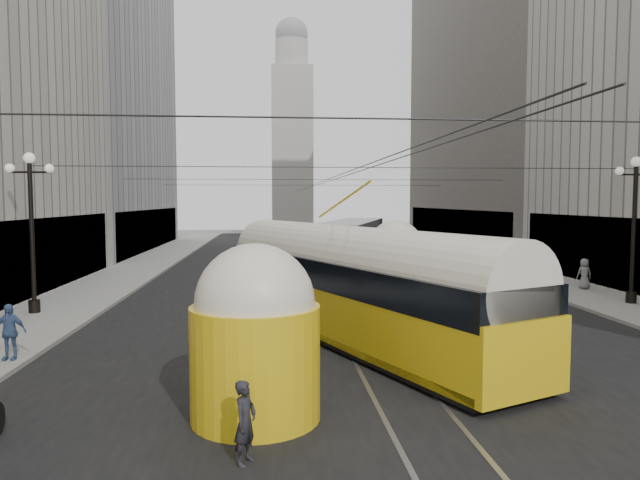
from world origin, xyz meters
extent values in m
cube|color=black|center=(0.00, 32.50, 0.00)|extent=(20.00, 85.00, 0.02)
cube|color=gray|center=(-12.00, 36.00, 0.07)|extent=(4.00, 72.00, 0.15)
cube|color=gray|center=(12.00, 36.00, 0.07)|extent=(4.00, 72.00, 0.15)
cube|color=gray|center=(-0.75, 32.50, 0.00)|extent=(0.12, 85.00, 0.04)
cube|color=gray|center=(0.75, 32.50, 0.00)|extent=(0.12, 85.00, 0.04)
cube|color=black|center=(-14.05, 24.00, 2.00)|extent=(0.10, 18.00, 3.60)
cube|color=#999999|center=(-20.00, 48.00, 14.00)|extent=(12.00, 28.00, 28.00)
cube|color=black|center=(-14.05, 48.00, 2.00)|extent=(0.10, 25.20, 3.60)
cube|color=black|center=(14.05, 22.00, 2.00)|extent=(0.10, 18.00, 3.60)
cube|color=#514C47|center=(20.00, 48.00, 16.00)|extent=(12.00, 32.00, 32.00)
cube|color=black|center=(14.05, 48.00, 2.00)|extent=(0.10, 28.80, 3.60)
cube|color=#B2AFA8|center=(0.00, 80.00, 12.00)|extent=(6.00, 6.00, 24.00)
cylinder|color=#B2AFA8|center=(0.00, 80.00, 26.00)|extent=(4.80, 4.80, 4.00)
sphere|color=gray|center=(0.00, 80.00, 28.96)|extent=(4.80, 4.80, 4.80)
cylinder|color=black|center=(-12.60, 18.00, 3.15)|extent=(0.18, 0.18, 6.00)
cylinder|color=black|center=(-12.60, 18.00, 0.40)|extent=(0.44, 0.44, 0.50)
cylinder|color=black|center=(-12.60, 18.00, 5.75)|extent=(1.60, 0.08, 0.08)
sphere|color=white|center=(-12.60, 18.00, 6.30)|extent=(0.44, 0.44, 0.44)
sphere|color=white|center=(-13.35, 18.00, 5.90)|extent=(0.36, 0.36, 0.36)
sphere|color=white|center=(-11.85, 18.00, 5.90)|extent=(0.36, 0.36, 0.36)
cylinder|color=black|center=(12.60, 18.00, 3.15)|extent=(0.18, 0.18, 6.00)
cylinder|color=black|center=(12.60, 18.00, 0.40)|extent=(0.44, 0.44, 0.50)
cylinder|color=black|center=(12.60, 18.00, 5.75)|extent=(1.60, 0.08, 0.08)
sphere|color=white|center=(12.60, 18.00, 6.30)|extent=(0.44, 0.44, 0.44)
sphere|color=white|center=(11.85, 18.00, 5.90)|extent=(0.36, 0.36, 0.36)
cylinder|color=black|center=(0.00, 4.00, 6.00)|extent=(25.00, 0.03, 0.03)
cylinder|color=black|center=(0.00, 18.00, 6.00)|extent=(25.00, 0.03, 0.03)
cylinder|color=black|center=(0.00, 32.00, 6.00)|extent=(25.00, 0.03, 0.03)
cylinder|color=black|center=(0.00, 46.00, 6.00)|extent=(25.00, 0.03, 0.03)
cylinder|color=black|center=(0.00, 36.00, 5.80)|extent=(0.03, 72.00, 0.03)
cylinder|color=black|center=(0.40, 36.00, 5.80)|extent=(0.03, 72.00, 0.03)
cube|color=gold|center=(-0.50, 13.11, 1.11)|extent=(8.52, 14.62, 1.80)
cube|color=black|center=(-0.50, 13.11, 0.26)|extent=(8.34, 14.22, 0.32)
cube|color=black|center=(-0.50, 13.11, 2.27)|extent=(8.45, 14.43, 0.90)
cylinder|color=silver|center=(-0.50, 13.11, 2.59)|extent=(8.14, 14.29, 2.43)
cylinder|color=gold|center=(-3.46, 6.44, 1.21)|extent=(2.75, 2.75, 2.43)
sphere|color=silver|center=(-3.46, 6.44, 2.48)|extent=(2.53, 2.53, 2.53)
cylinder|color=gold|center=(2.46, 19.77, 1.21)|extent=(2.75, 2.75, 2.43)
sphere|color=silver|center=(2.46, 19.77, 2.48)|extent=(2.53, 2.53, 2.53)
sphere|color=#FFF2BF|center=(-3.93, 5.39, 0.90)|extent=(0.36, 0.36, 0.36)
cube|color=gray|center=(2.07, 31.12, 1.68)|extent=(6.37, 13.22, 3.25)
cube|color=black|center=(2.07, 31.12, 2.22)|extent=(6.26, 12.79, 1.19)
cube|color=black|center=(2.07, 24.67, 2.06)|extent=(2.41, 0.82, 1.52)
cylinder|color=black|center=(0.72, 26.76, 0.54)|extent=(0.30, 1.08, 1.08)
cylinder|color=black|center=(3.43, 26.76, 0.54)|extent=(0.30, 1.08, 1.08)
cylinder|color=black|center=(0.72, 35.47, 0.54)|extent=(0.30, 1.08, 1.08)
cylinder|color=black|center=(3.43, 35.47, 0.54)|extent=(0.30, 1.08, 1.08)
cube|color=silver|center=(3.72, 41.91, 0.47)|extent=(2.04, 4.51, 0.78)
cube|color=black|center=(3.72, 41.91, 1.03)|extent=(1.72, 2.51, 0.74)
cylinder|color=black|center=(2.90, 40.40, 0.31)|extent=(0.22, 0.63, 0.63)
cylinder|color=black|center=(4.54, 40.40, 0.31)|extent=(0.22, 0.63, 0.63)
cylinder|color=black|center=(2.90, 43.41, 0.31)|extent=(0.22, 0.63, 0.63)
cylinder|color=black|center=(4.54, 43.41, 0.31)|extent=(0.22, 0.63, 0.63)
cube|color=black|center=(-4.51, 51.96, 0.48)|extent=(2.86, 4.86, 0.81)
cube|color=black|center=(-4.51, 51.96, 1.06)|extent=(2.18, 2.81, 0.76)
cylinder|color=black|center=(-5.35, 50.41, 0.32)|extent=(0.22, 0.65, 0.65)
cylinder|color=black|center=(-3.67, 50.41, 0.32)|extent=(0.22, 0.65, 0.65)
cylinder|color=black|center=(-5.35, 53.51, 0.32)|extent=(0.22, 0.65, 0.65)
cylinder|color=black|center=(-3.67, 53.51, 0.32)|extent=(0.22, 0.65, 0.65)
imported|color=black|center=(-3.59, 4.36, 0.75)|extent=(0.56, 0.65, 1.50)
imported|color=slate|center=(12.71, 21.97, 0.92)|extent=(0.76, 0.47, 1.55)
imported|color=#3E5988|center=(-10.50, 11.03, 0.95)|extent=(0.93, 0.53, 1.59)
camera|label=1|loc=(-3.11, -5.48, 4.64)|focal=32.00mm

